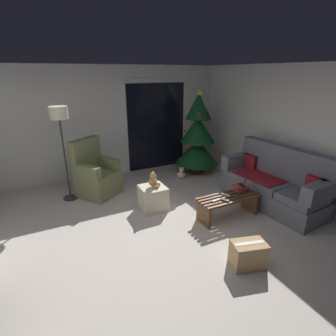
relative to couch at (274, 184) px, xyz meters
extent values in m
plane|color=#BCB2A8|center=(-2.32, -0.15, -0.40)|extent=(7.00, 7.00, 0.00)
cube|color=silver|center=(-2.32, 2.91, 0.85)|extent=(5.72, 0.12, 2.50)
cube|color=silver|center=(0.54, -0.15, 0.85)|extent=(0.12, 6.00, 2.50)
cube|color=silver|center=(-1.11, 2.83, 0.70)|extent=(1.60, 0.02, 2.20)
cube|color=black|center=(-1.11, 2.82, 0.65)|extent=(1.50, 0.02, 2.10)
cube|color=slate|center=(-0.07, -0.01, -0.23)|extent=(0.91, 1.95, 0.34)
cube|color=slate|center=(-0.04, -0.63, 0.01)|extent=(0.72, 0.65, 0.14)
cube|color=slate|center=(-0.09, -0.01, 0.01)|extent=(0.72, 0.65, 0.14)
cube|color=slate|center=(-0.14, 0.61, 0.01)|extent=(0.72, 0.65, 0.14)
cube|color=slate|center=(0.23, 0.02, 0.38)|extent=(0.35, 1.91, 0.60)
cube|color=slate|center=(0.00, -0.87, 0.22)|extent=(0.77, 0.26, 0.28)
cube|color=slate|center=(-0.13, 0.86, 0.22)|extent=(0.77, 0.26, 0.28)
cube|color=maroon|center=(-0.13, 0.24, 0.09)|extent=(0.67, 0.94, 0.02)
cube|color=maroon|center=(0.15, -0.69, 0.22)|extent=(0.14, 0.33, 0.28)
cube|color=maroon|center=(0.04, 0.70, 0.22)|extent=(0.14, 0.33, 0.28)
cube|color=brown|center=(-1.06, -0.20, -0.03)|extent=(1.10, 0.05, 0.04)
cube|color=brown|center=(-1.06, -0.11, -0.03)|extent=(1.10, 0.05, 0.04)
cube|color=brown|center=(-1.06, -0.02, -0.03)|extent=(1.10, 0.05, 0.04)
cube|color=brown|center=(-1.06, 0.07, -0.03)|extent=(1.10, 0.05, 0.04)
cube|color=brown|center=(-1.06, 0.15, -0.03)|extent=(1.10, 0.05, 0.04)
cube|color=brown|center=(-1.55, -0.02, -0.22)|extent=(0.05, 0.36, 0.35)
cube|color=brown|center=(-0.57, -0.02, -0.22)|extent=(0.05, 0.36, 0.35)
cube|color=silver|center=(-1.08, 0.04, 0.00)|extent=(0.11, 0.16, 0.02)
cube|color=#ADADB2|center=(-1.35, -0.06, 0.00)|extent=(0.16, 0.06, 0.02)
cube|color=black|center=(-1.23, -0.12, 0.00)|extent=(0.09, 0.16, 0.02)
cube|color=#333338|center=(-0.98, -0.12, 0.00)|extent=(0.11, 0.16, 0.02)
cube|color=#A32D28|center=(-0.76, 0.04, 0.00)|extent=(0.21, 0.19, 0.02)
cube|color=#4C4C51|center=(-0.77, 0.03, 0.03)|extent=(0.22, 0.18, 0.04)
cube|color=#A32D28|center=(-0.77, 0.02, 0.07)|extent=(0.25, 0.18, 0.03)
cube|color=#A32D28|center=(-0.78, 0.04, 0.10)|extent=(0.27, 0.19, 0.03)
cube|color=black|center=(-0.75, 0.03, 0.12)|extent=(0.10, 0.16, 0.01)
cylinder|color=#4C1E19|center=(-0.36, 2.08, -0.35)|extent=(0.36, 0.36, 0.10)
cylinder|color=brown|center=(-0.36, 2.08, -0.24)|extent=(0.08, 0.08, 0.12)
cone|color=#0F3819|center=(-0.36, 2.08, 0.12)|extent=(1.04, 1.04, 0.60)
cone|color=#0F3819|center=(-0.36, 2.08, 0.66)|extent=(0.82, 0.82, 0.60)
cone|color=#0F3819|center=(-0.36, 2.08, 1.21)|extent=(0.61, 0.61, 0.60)
sphere|color=gold|center=(0.10, 2.06, 0.09)|extent=(0.06, 0.06, 0.06)
sphere|color=red|center=(-0.70, 1.86, 0.33)|extent=(0.06, 0.06, 0.06)
sphere|color=gold|center=(-0.60, 2.05, 0.93)|extent=(0.06, 0.06, 0.06)
sphere|color=red|center=(-0.01, 1.79, 0.11)|extent=(0.06, 0.06, 0.06)
sphere|color=gold|center=(-0.61, 2.04, 0.90)|extent=(0.06, 0.06, 0.06)
sphere|color=red|center=(-0.46, 1.90, 1.07)|extent=(0.06, 0.06, 0.06)
sphere|color=red|center=(-0.56, 2.35, 0.59)|extent=(0.06, 0.06, 0.06)
sphere|color=#B233A5|center=(-0.20, 2.11, 1.20)|extent=(0.06, 0.06, 0.06)
sphere|color=white|center=(-0.11, 2.14, 0.84)|extent=(0.06, 0.06, 0.06)
sphere|color=white|center=(-0.40, 2.30, 1.00)|extent=(0.06, 0.06, 0.06)
cone|color=#EAD14C|center=(-0.36, 2.08, 1.52)|extent=(0.14, 0.14, 0.12)
cube|color=olive|center=(-2.83, 1.84, -0.24)|extent=(0.95, 0.95, 0.31)
cube|color=olive|center=(-2.83, 1.84, 0.00)|extent=(0.95, 0.95, 0.18)
cube|color=olive|center=(-2.99, 2.06, 0.41)|extent=(0.65, 0.52, 0.64)
cube|color=olive|center=(-2.59, 1.98, 0.20)|extent=(0.45, 0.56, 0.22)
cube|color=olive|center=(-3.05, 1.66, 0.20)|extent=(0.45, 0.56, 0.22)
cylinder|color=#2D2D30|center=(-3.38, 1.91, -0.39)|extent=(0.28, 0.28, 0.02)
cylinder|color=#2D2D30|center=(-3.38, 1.91, 0.40)|extent=(0.03, 0.03, 1.55)
cylinder|color=beige|center=(-3.38, 1.91, 1.27)|extent=(0.32, 0.32, 0.22)
cube|color=beige|center=(-2.09, 0.81, -0.18)|extent=(0.44, 0.44, 0.43)
cylinder|color=tan|center=(-2.01, 0.81, 0.07)|extent=(0.13, 0.12, 0.06)
cylinder|color=tan|center=(-2.07, 0.73, 0.07)|extent=(0.13, 0.12, 0.06)
sphere|color=tan|center=(-2.09, 0.81, 0.13)|extent=(0.15, 0.15, 0.15)
sphere|color=tan|center=(-2.09, 0.81, 0.25)|extent=(0.11, 0.11, 0.11)
sphere|color=tan|center=(-2.05, 0.78, 0.24)|extent=(0.04, 0.04, 0.04)
sphere|color=tan|center=(-2.06, 0.84, 0.30)|extent=(0.04, 0.04, 0.04)
sphere|color=tan|center=(-2.11, 0.78, 0.30)|extent=(0.04, 0.04, 0.04)
sphere|color=tan|center=(-2.03, 0.85, 0.14)|extent=(0.06, 0.06, 0.06)
sphere|color=tan|center=(-2.12, 0.74, 0.14)|extent=(0.06, 0.06, 0.06)
cylinder|color=beige|center=(-0.96, 1.89, -0.37)|extent=(0.10, 0.13, 0.06)
cylinder|color=beige|center=(-0.87, 1.85, -0.37)|extent=(0.10, 0.13, 0.06)
sphere|color=beige|center=(-0.94, 1.82, -0.30)|extent=(0.15, 0.15, 0.15)
sphere|color=beige|center=(-0.94, 1.82, -0.18)|extent=(0.11, 0.11, 0.11)
sphere|color=#F4E5C1|center=(-0.92, 1.86, -0.19)|extent=(0.04, 0.04, 0.04)
sphere|color=beige|center=(-0.98, 1.83, -0.13)|extent=(0.04, 0.04, 0.04)
sphere|color=beige|center=(-0.91, 1.80, -0.13)|extent=(0.04, 0.04, 0.04)
sphere|color=beige|center=(-1.00, 1.86, -0.29)|extent=(0.06, 0.06, 0.06)
sphere|color=beige|center=(-0.87, 1.80, -0.29)|extent=(0.06, 0.06, 0.06)
cube|color=tan|center=(-1.59, -1.09, -0.23)|extent=(0.48, 0.37, 0.34)
cube|color=beige|center=(-1.59, -1.09, -0.06)|extent=(0.39, 0.16, 0.00)
camera|label=1|loc=(-3.72, -3.07, 1.95)|focal=27.85mm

